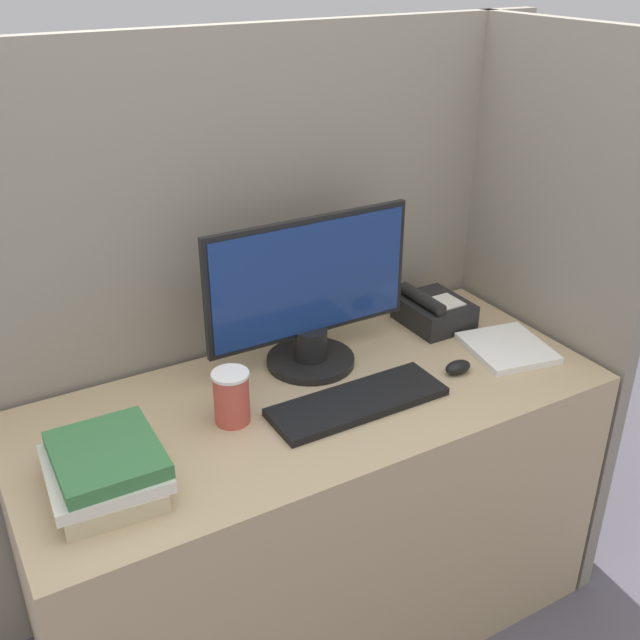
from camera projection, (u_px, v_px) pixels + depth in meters
cubicle_panel_rear at (252, 326)px, 2.13m from camera, size 1.88×0.04×1.61m
cubicle_panel_right at (536, 310)px, 2.22m from camera, size 0.04×0.70×1.61m
desk at (314, 515)px, 2.04m from camera, size 1.48×0.64×0.77m
monitor at (310, 301)px, 1.93m from camera, size 0.57×0.24×0.41m
keyboard at (358, 402)px, 1.83m from camera, size 0.45×0.15×0.02m
mouse at (458, 367)px, 1.96m from camera, size 0.08×0.04×0.03m
coffee_cup at (232, 397)px, 1.75m from camera, size 0.09×0.09×0.13m
book_stack at (105, 468)px, 1.54m from camera, size 0.25×0.30×0.10m
desk_telephone at (433, 311)px, 2.21m from camera, size 0.17×0.20×0.11m
paper_pile at (507, 348)px, 2.07m from camera, size 0.25×0.26×0.02m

